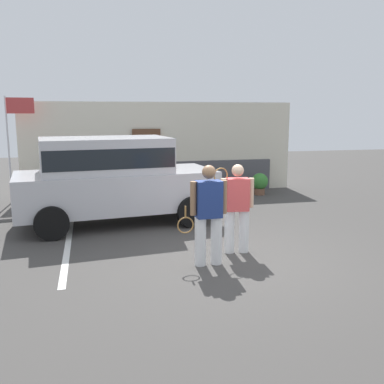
{
  "coord_description": "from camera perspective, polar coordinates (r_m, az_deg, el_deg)",
  "views": [
    {
      "loc": [
        -2.34,
        -7.14,
        2.63
      ],
      "look_at": [
        -0.36,
        1.2,
        1.05
      ],
      "focal_mm": 40.7,
      "sensor_mm": 36.0,
      "label": 1
    }
  ],
  "objects": [
    {
      "name": "tennis_player_man",
      "position": [
        7.47,
        2.15,
        -2.9
      ],
      "size": [
        0.91,
        0.28,
        1.75
      ],
      "rotation": [
        0.0,
        0.0,
        3.16
      ],
      "color": "white",
      "rests_on": "ground_plane"
    },
    {
      "name": "house_frontage",
      "position": [
        14.35,
        -3.98,
        5.44
      ],
      "size": [
        8.85,
        0.4,
        2.95
      ],
      "color": "beige",
      "rests_on": "ground_plane"
    },
    {
      "name": "potted_plant_by_porch",
      "position": [
        14.15,
        8.87,
        1.2
      ],
      "size": [
        0.53,
        0.53,
        0.7
      ],
      "color": "brown",
      "rests_on": "ground_plane"
    },
    {
      "name": "flag_pole",
      "position": [
        13.67,
        -22.29,
        7.6
      ],
      "size": [
        0.8,
        0.12,
        3.09
      ],
      "color": "silver",
      "rests_on": "ground_plane"
    },
    {
      "name": "ground_plane",
      "position": [
        7.96,
        4.55,
        -8.88
      ],
      "size": [
        40.0,
        40.0,
        0.0
      ],
      "primitive_type": "plane",
      "color": "#423F3D"
    },
    {
      "name": "parking_stripe_0",
      "position": [
        9.05,
        -15.98,
        -6.86
      ],
      "size": [
        0.12,
        4.4,
        0.01
      ],
      "primitive_type": "cube",
      "color": "silver",
      "rests_on": "ground_plane"
    },
    {
      "name": "tennis_player_woman",
      "position": [
        8.18,
        5.89,
        -1.96
      ],
      "size": [
        0.76,
        0.31,
        1.68
      ],
      "rotation": [
        0.0,
        0.0,
        3.02
      ],
      "color": "white",
      "rests_on": "ground_plane"
    },
    {
      "name": "parked_suv",
      "position": [
        10.42,
        -10.42,
        2.08
      ],
      "size": [
        4.78,
        2.57,
        2.05
      ],
      "rotation": [
        0.0,
        0.0,
        0.11
      ],
      "color": "#B7B7BC",
      "rests_on": "ground_plane"
    }
  ]
}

